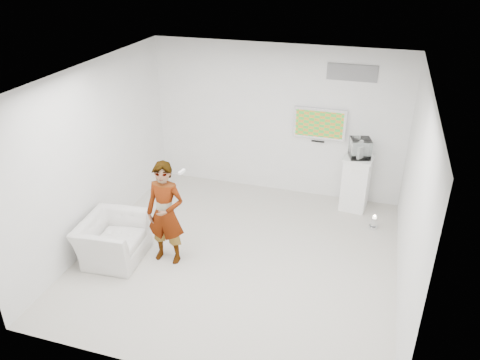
{
  "coord_description": "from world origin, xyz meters",
  "views": [
    {
      "loc": [
        1.87,
        -6.05,
        4.62
      ],
      "look_at": [
        -0.17,
        0.6,
        1.09
      ],
      "focal_mm": 35.0,
      "sensor_mm": 36.0,
      "label": 1
    }
  ],
  "objects_px": {
    "tv": "(320,123)",
    "floor_uplight": "(374,222)",
    "pedestal": "(356,183)",
    "person": "(166,213)",
    "armchair": "(113,239)"
  },
  "relations": [
    {
      "from": "tv",
      "to": "floor_uplight",
      "type": "bearing_deg",
      "value": -37.57
    },
    {
      "from": "person",
      "to": "pedestal",
      "type": "relative_size",
      "value": 1.6
    },
    {
      "from": "tv",
      "to": "floor_uplight",
      "type": "xyz_separation_m",
      "value": [
        1.23,
        -0.94,
        -1.42
      ]
    },
    {
      "from": "person",
      "to": "floor_uplight",
      "type": "bearing_deg",
      "value": 32.2
    },
    {
      "from": "floor_uplight",
      "to": "pedestal",
      "type": "bearing_deg",
      "value": 122.59
    },
    {
      "from": "armchair",
      "to": "floor_uplight",
      "type": "bearing_deg",
      "value": -66.26
    },
    {
      "from": "armchair",
      "to": "tv",
      "type": "bearing_deg",
      "value": -46.48
    },
    {
      "from": "tv",
      "to": "person",
      "type": "bearing_deg",
      "value": -123.92
    },
    {
      "from": "person",
      "to": "floor_uplight",
      "type": "distance_m",
      "value": 3.76
    },
    {
      "from": "pedestal",
      "to": "armchair",
      "type": "bearing_deg",
      "value": -142.21
    },
    {
      "from": "person",
      "to": "tv",
      "type": "bearing_deg",
      "value": 56.95
    },
    {
      "from": "person",
      "to": "floor_uplight",
      "type": "xyz_separation_m",
      "value": [
        3.15,
        1.92,
        -0.74
      ]
    },
    {
      "from": "person",
      "to": "pedestal",
      "type": "xyz_separation_m",
      "value": [
        2.73,
        2.57,
        -0.32
      ]
    },
    {
      "from": "floor_uplight",
      "to": "armchair",
      "type": "bearing_deg",
      "value": -151.98
    },
    {
      "from": "armchair",
      "to": "pedestal",
      "type": "relative_size",
      "value": 0.99
    }
  ]
}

